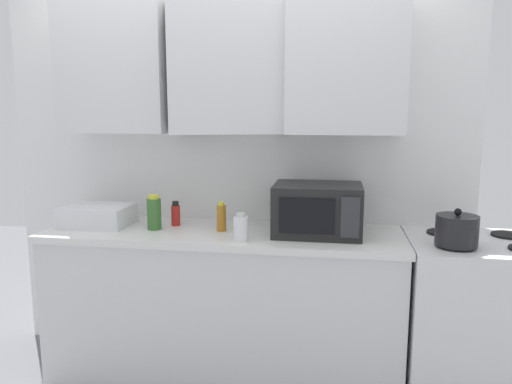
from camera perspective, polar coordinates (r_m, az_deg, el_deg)
wall_back_with_cabinets at (r=2.95m, az=-3.01°, el=9.30°), size 2.91×0.51×2.60m
counter_run at (r=2.95m, az=-3.78°, el=-12.99°), size 2.04×0.63×0.90m
stove_range at (r=2.97m, az=24.48°, el=-13.69°), size 0.76×0.64×0.91m
kettle at (r=2.64m, az=22.48°, el=-4.16°), size 0.21×0.21×0.19m
microwave at (r=2.71m, az=7.23°, el=-2.04°), size 0.48×0.37×0.28m
dish_rack at (r=3.06m, az=-18.03°, el=-2.64°), size 0.38×0.30×0.12m
bottle_red_sauce at (r=2.94m, az=-9.40°, el=-2.60°), size 0.05×0.05×0.15m
bottle_white_jar at (r=2.56m, az=-1.79°, el=-4.26°), size 0.08×0.08×0.15m
bottle_green_oil at (r=2.87m, az=-11.86°, el=-2.41°), size 0.08×0.08×0.20m
bottle_amber_vinegar at (r=2.78m, az=-4.08°, el=-2.99°), size 0.05×0.05×0.17m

